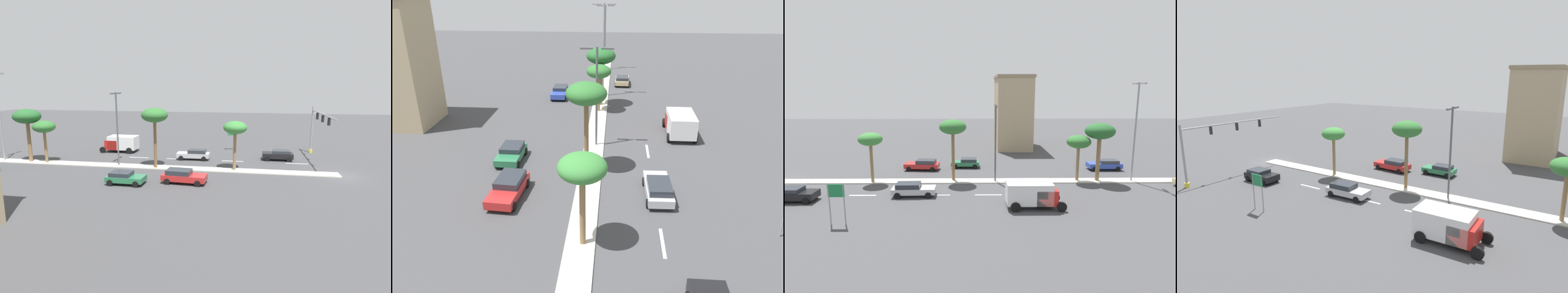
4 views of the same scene
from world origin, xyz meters
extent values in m
plane|color=#424244|center=(0.00, 24.70, 0.00)|extent=(160.00, 160.00, 0.00)
cube|color=beige|center=(0.00, 31.76, 0.06)|extent=(1.80, 63.52, 0.12)
cube|color=silver|center=(4.92, 12.27, 0.01)|extent=(0.20, 2.80, 0.01)
cube|color=silver|center=(4.92, 19.92, 0.01)|extent=(0.20, 2.80, 0.01)
cube|color=silver|center=(4.92, 25.32, 0.01)|extent=(0.20, 2.80, 0.01)
cylinder|color=olive|center=(0.15, 11.81, 2.39)|extent=(0.36, 0.36, 4.55)
ellipsoid|color=#387F38|center=(0.15, 11.81, 5.15)|extent=(2.77, 2.77, 1.53)
cylinder|color=brown|center=(-0.36, 21.31, 3.04)|extent=(0.37, 0.37, 5.83)
ellipsoid|color=#2D6B2D|center=(-0.36, 21.31, 6.50)|extent=(3.17, 3.17, 1.74)
cylinder|color=olive|center=(-0.09, 36.08, 2.20)|extent=(0.36, 0.36, 4.15)
ellipsoid|color=#2D6B2D|center=(-0.09, 36.08, 4.76)|extent=(2.81, 2.81, 1.55)
cylinder|color=olive|center=(0.04, 38.46, 2.78)|extent=(0.46, 0.46, 5.32)
ellipsoid|color=#235B28|center=(0.04, 38.46, 6.04)|extent=(3.43, 3.43, 1.89)
cylinder|color=#515459|center=(0.17, 26.28, 4.64)|extent=(0.20, 0.20, 9.03)
cube|color=#515459|center=(-0.73, 26.28, 9.00)|extent=(1.10, 0.24, 0.16)
cube|color=#515459|center=(1.07, 26.28, 9.00)|extent=(1.10, 0.24, 0.16)
cylinder|color=gray|center=(0.18, 42.50, 5.87)|extent=(0.20, 0.20, 11.50)
cube|color=gray|center=(-0.72, 42.50, 11.47)|extent=(1.10, 0.24, 0.16)
cube|color=gray|center=(1.08, 42.50, 11.47)|extent=(1.10, 0.24, 0.16)
cylinder|color=slate|center=(-0.11, 58.16, 5.26)|extent=(0.20, 0.20, 10.27)
cube|color=slate|center=(-1.01, 58.16, 10.24)|extent=(1.10, 0.24, 0.16)
cube|color=slate|center=(0.79, 58.16, 10.24)|extent=(1.10, 0.24, 0.16)
cube|color=#2D47AD|center=(-5.41, 41.45, 0.64)|extent=(1.87, 4.45, 0.63)
cube|color=#262B33|center=(-5.42, 42.01, 1.16)|extent=(1.67, 2.45, 0.41)
cylinder|color=black|center=(-4.53, 39.91, 0.32)|extent=(0.23, 0.64, 0.64)
cylinder|color=black|center=(-6.27, 39.89, 0.32)|extent=(0.23, 0.64, 0.64)
cylinder|color=black|center=(-4.55, 43.01, 0.32)|extent=(0.23, 0.64, 0.64)
cylinder|color=black|center=(-6.30, 43.00, 0.32)|extent=(0.23, 0.64, 0.64)
cube|color=red|center=(-5.63, 16.67, 0.63)|extent=(2.23, 4.69, 0.61)
cube|color=#262B33|center=(-5.59, 17.24, 1.17)|extent=(1.89, 2.63, 0.48)
cylinder|color=black|center=(-4.83, 15.01, 0.32)|extent=(0.26, 0.65, 0.64)
cylinder|color=black|center=(-6.65, 15.14, 0.32)|extent=(0.26, 0.65, 0.64)
cylinder|color=black|center=(-4.61, 18.20, 0.32)|extent=(0.26, 0.65, 0.64)
cylinder|color=black|center=(-6.43, 18.33, 0.32)|extent=(0.26, 0.65, 0.64)
cube|color=#B2B2B7|center=(5.10, 17.63, 0.61)|extent=(1.90, 4.44, 0.58)
cube|color=#262B33|center=(5.11, 17.09, 1.14)|extent=(1.67, 2.46, 0.47)
cylinder|color=black|center=(4.21, 19.15, 0.32)|extent=(0.24, 0.65, 0.64)
cylinder|color=black|center=(5.91, 19.19, 0.32)|extent=(0.24, 0.65, 0.64)
cylinder|color=black|center=(4.29, 16.08, 0.32)|extent=(0.24, 0.65, 0.64)
cylinder|color=black|center=(5.98, 16.12, 0.32)|extent=(0.24, 0.65, 0.64)
cube|color=tan|center=(2.78, 48.40, 0.61)|extent=(2.01, 4.08, 0.58)
cube|color=#262B33|center=(2.77, 47.89, 1.10)|extent=(1.78, 2.26, 0.41)
cylinder|color=black|center=(1.91, 49.83, 0.32)|extent=(0.24, 0.65, 0.64)
cylinder|color=black|center=(3.73, 49.79, 0.32)|extent=(0.24, 0.65, 0.64)
cylinder|color=black|center=(1.84, 47.01, 0.32)|extent=(0.24, 0.65, 0.64)
cylinder|color=black|center=(3.65, 46.96, 0.32)|extent=(0.24, 0.65, 0.64)
cube|color=#287047|center=(-6.95, 22.51, 0.60)|extent=(1.97, 3.90, 0.55)
cube|color=#262B33|center=(-6.94, 23.00, 1.08)|extent=(1.75, 2.16, 0.41)
cylinder|color=black|center=(-6.05, 21.14, 0.32)|extent=(0.23, 0.64, 0.64)
cylinder|color=black|center=(-7.88, 21.17, 0.32)|extent=(0.23, 0.64, 0.64)
cylinder|color=black|center=(-6.02, 23.86, 0.32)|extent=(0.23, 0.64, 0.64)
cylinder|color=black|center=(-7.84, 23.88, 0.32)|extent=(0.23, 0.64, 0.64)
cube|color=#B21E19|center=(8.32, 30.47, 1.16)|extent=(2.50, 1.97, 1.41)
cube|color=silver|center=(8.32, 28.94, 1.44)|extent=(2.50, 4.18, 1.97)
cylinder|color=black|center=(7.07, 31.73, 0.45)|extent=(0.28, 0.90, 0.90)
cylinder|color=black|center=(9.56, 31.73, 0.45)|extent=(0.28, 0.90, 0.90)
cylinder|color=black|center=(7.07, 27.58, 0.45)|extent=(0.28, 0.90, 0.90)
cylinder|color=black|center=(9.56, 27.58, 0.45)|extent=(0.28, 0.90, 0.90)
camera|label=1|loc=(-37.09, 10.17, 10.09)|focal=29.60mm
camera|label=2|loc=(1.80, -6.32, 14.64)|focal=34.86mm
camera|label=3|loc=(36.64, 24.08, 10.93)|focal=29.32mm
camera|label=4|loc=(29.91, 36.53, 12.11)|focal=30.09mm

